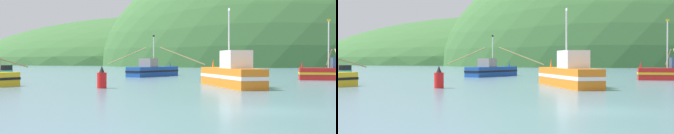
{
  "view_description": "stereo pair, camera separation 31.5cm",
  "coord_description": "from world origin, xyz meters",
  "views": [
    {
      "loc": [
        -5.4,
        -17.38,
        2.04
      ],
      "look_at": [
        -2.15,
        23.23,
        1.4
      ],
      "focal_mm": 47.39,
      "sensor_mm": 36.0,
      "label": 1
    },
    {
      "loc": [
        -5.09,
        -17.4,
        2.04
      ],
      "look_at": [
        -2.15,
        23.23,
        1.4
      ],
      "focal_mm": 47.39,
      "sensor_mm": 36.0,
      "label": 2
    }
  ],
  "objects": [
    {
      "name": "hill_mid_right",
      "position": [
        20.18,
        214.65,
        0.0
      ],
      "size": [
        205.94,
        164.76,
        48.75
      ],
      "primitive_type": "ellipsoid",
      "color": "#386633",
      "rests_on": "ground"
    },
    {
      "name": "fishing_boat_orange",
      "position": [
        2.13,
        16.0,
        0.93
      ],
      "size": [
        3.14,
        10.03,
        6.07
      ],
      "rotation": [
        0.0,
        0.0,
        1.69
      ],
      "color": "orange",
      "rests_on": "ground"
    },
    {
      "name": "fishing_boat_red",
      "position": [
        14.94,
        25.98,
        0.77
      ],
      "size": [
        7.08,
        10.03,
        6.18
      ],
      "rotation": [
        0.0,
        0.0,
        2.84
      ],
      "color": "red",
      "rests_on": "ground"
    },
    {
      "name": "hill_far_left",
      "position": [
        36.8,
        189.52,
        0.0
      ],
      "size": [
        99.1,
        79.28,
        63.0
      ],
      "primitive_type": "ellipsoid",
      "color": "#2D562D",
      "rests_on": "ground"
    },
    {
      "name": "ground_plane",
      "position": [
        0.0,
        0.0,
        0.0
      ],
      "size": [
        600.0,
        600.0,
        0.0
      ],
      "primitive_type": "plane",
      "color": "slate"
    },
    {
      "name": "hill_mid_left",
      "position": [
        49.94,
        143.94,
        0.0
      ],
      "size": [
        132.58,
        106.07,
        84.57
      ],
      "primitive_type": "ellipsoid",
      "color": "#386633",
      "rests_on": "ground"
    },
    {
      "name": "fishing_boat_blue",
      "position": [
        -2.89,
        37.85,
        0.75
      ],
      "size": [
        11.73,
        8.91,
        5.16
      ],
      "rotation": [
        0.0,
        0.0,
        0.92
      ],
      "color": "#19479E",
      "rests_on": "ground"
    },
    {
      "name": "channel_buoy",
      "position": [
        -7.62,
        14.91,
        0.68
      ],
      "size": [
        0.69,
        0.69,
        1.64
      ],
      "color": "red",
      "rests_on": "ground"
    }
  ]
}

